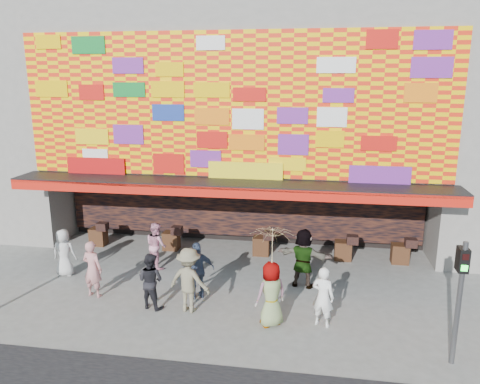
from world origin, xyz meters
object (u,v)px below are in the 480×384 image
Objects in this scene: ped_f at (303,258)px; ped_d at (189,280)px; ped_e at (198,270)px; ped_h at (323,297)px; ped_a at (64,253)px; ped_i at (156,245)px; ped_c at (151,281)px; signal_right at (460,290)px; parasol at (272,247)px; ped_g at (271,294)px; ped_b at (93,269)px.

ped_d is at bearing 47.68° from ped_f.
ped_d is at bearing 57.83° from ped_e.
ped_h is (3.72, -0.21, -0.11)m from ped_d.
ped_a is 0.97× the size of ped_h.
ped_h is 6.47m from ped_i.
signal_right is at bearing -173.90° from ped_c.
parasol reaches higher than ped_f.
ped_i is 5.61m from parasol.
ped_d is at bearing -164.73° from ped_c.
ped_f reaches higher than ped_g.
ped_f is at bearing -132.46° from ped_d.
ped_g is (2.36, -0.41, -0.05)m from ped_d.
signal_right reaches higher than ped_c.
ped_g is 1.38m from ped_h.
ped_g is at bearing -165.96° from parasol.
ped_g reaches higher than ped_c.
signal_right is at bearing 131.52° from ped_e.
ped_d reaches higher than ped_i.
ped_f reaches higher than ped_i.
parasol is (-0.77, -2.55, 1.27)m from ped_f.
ped_e is 0.98× the size of ped_g.
signal_right is at bearing 161.35° from ped_a.
ped_g reaches higher than ped_a.
ped_g is 0.89× the size of parasol.
parasol is (4.32, -3.29, 1.41)m from ped_i.
ped_d reaches higher than ped_g.
ped_b is 6.87m from ped_h.
ped_a is at bearing 8.59° from ped_h.
ped_h is 1.03× the size of ped_i.
ped_f is at bearing -136.91° from ped_c.
ped_e is at bearing 5.59° from ped_h.
ped_a is at bearing 164.47° from signal_right.
ped_c is at bearing 11.58° from ped_d.
ped_c is at bearing 172.79° from parasol.
signal_right is 1.59× the size of ped_d.
ped_e is (-6.67, 2.30, -0.98)m from signal_right.
ped_h is (3.68, -1.05, -0.04)m from ped_e.
ped_c is at bearing -41.79° from ped_g.
ped_d is 0.99× the size of ped_f.
parasol reaches higher than ped_h.
ped_a is 7.93m from ped_f.
ped_d is 1.07× the size of ped_e.
parasol reaches higher than ped_i.
ped_h is at bearing -166.04° from ped_i.
ped_a is 0.91× the size of ped_b.
ped_b is 0.88× the size of parasol.
ped_b is 0.99× the size of ped_g.
ped_e is at bearing 160.98° from signal_right.
ped_e is 3.36m from ped_f.
parasol is at bearing 159.46° from ped_g.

